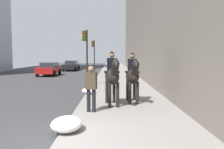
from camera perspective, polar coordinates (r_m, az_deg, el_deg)
sidewalk_slab at (r=6.33m, az=5.89°, el=-15.20°), size 120.00×4.07×0.12m
mounted_horse_near at (r=9.79m, az=0.07°, el=-0.25°), size 2.15×0.77×2.27m
mounted_horse_far at (r=10.44m, az=4.98°, el=-0.17°), size 2.15×0.63×2.22m
pedestrian_greeting at (r=8.73m, az=-5.05°, el=-2.68°), size 0.32×0.44×1.70m
car_near_lane at (r=34.45m, az=-9.74°, el=2.16°), size 4.52×2.01×1.44m
car_mid_lane at (r=26.41m, az=-14.90°, el=1.33°), size 3.91×2.01×1.44m
traffic_light_near_curb at (r=16.49m, az=-6.34°, el=6.09°), size 0.20×0.44×3.93m
traffic_light_far_curb at (r=27.08m, az=-4.46°, el=5.50°), size 0.20×0.44×3.90m
snow_pile_near at (r=6.81m, az=-10.87°, el=-11.59°), size 1.11×0.86×0.39m
snow_pile_far at (r=13.02m, az=-5.68°, el=-3.88°), size 0.92×0.71×0.32m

